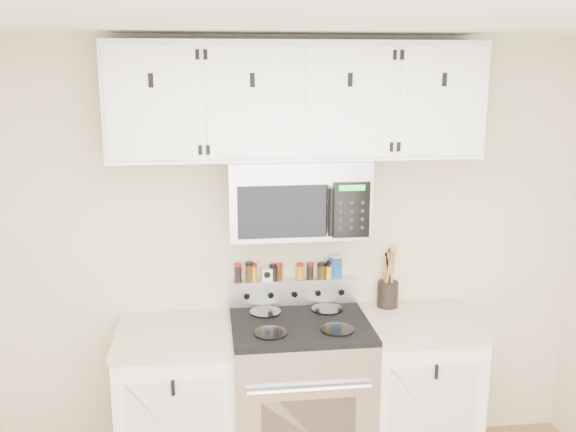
% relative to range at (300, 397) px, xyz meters
% --- Properties ---
extents(back_wall, '(3.50, 0.01, 2.50)m').
position_rel_range_xyz_m(back_wall, '(0.00, 0.32, 0.76)').
color(back_wall, '#BCB18D').
rests_on(back_wall, floor).
extents(ceiling, '(3.50, 3.50, 0.01)m').
position_rel_range_xyz_m(ceiling, '(0.00, -1.43, 2.01)').
color(ceiling, white).
rests_on(ceiling, back_wall).
extents(range, '(0.76, 0.65, 1.10)m').
position_rel_range_xyz_m(range, '(0.00, 0.00, 0.00)').
color(range, '#B7B7BA').
rests_on(range, floor).
extents(base_cabinet_left, '(0.64, 0.62, 0.92)m').
position_rel_range_xyz_m(base_cabinet_left, '(-0.69, 0.02, -0.03)').
color(base_cabinet_left, white).
rests_on(base_cabinet_left, floor).
extents(base_cabinet_right, '(0.64, 0.62, 0.92)m').
position_rel_range_xyz_m(base_cabinet_right, '(0.69, 0.02, -0.03)').
color(base_cabinet_right, white).
rests_on(base_cabinet_right, floor).
extents(microwave, '(0.76, 0.44, 0.42)m').
position_rel_range_xyz_m(microwave, '(0.00, 0.13, 1.14)').
color(microwave, '#9E9EA3').
rests_on(microwave, back_wall).
extents(upper_cabinets, '(2.00, 0.35, 0.62)m').
position_rel_range_xyz_m(upper_cabinets, '(-0.00, 0.15, 1.66)').
color(upper_cabinets, white).
rests_on(upper_cabinets, back_wall).
extents(utensil_crock, '(0.12, 0.12, 0.36)m').
position_rel_range_xyz_m(utensil_crock, '(0.56, 0.23, 0.52)').
color(utensil_crock, black).
rests_on(utensil_crock, base_cabinet_right).
extents(kitchen_timer, '(0.06, 0.05, 0.07)m').
position_rel_range_xyz_m(kitchen_timer, '(-0.16, 0.28, 0.65)').
color(kitchen_timer, white).
rests_on(kitchen_timer, range).
extents(salt_canister, '(0.08, 0.08, 0.14)m').
position_rel_range_xyz_m(salt_canister, '(0.25, 0.28, 0.68)').
color(salt_canister, '#154893').
rests_on(salt_canister, range).
extents(spice_jar_0, '(0.04, 0.04, 0.11)m').
position_rel_range_xyz_m(spice_jar_0, '(-0.33, 0.28, 0.67)').
color(spice_jar_0, black).
rests_on(spice_jar_0, range).
extents(spice_jar_1, '(0.05, 0.05, 0.11)m').
position_rel_range_xyz_m(spice_jar_1, '(-0.26, 0.28, 0.67)').
color(spice_jar_1, '#422C0F').
rests_on(spice_jar_1, range).
extents(spice_jar_2, '(0.04, 0.04, 0.10)m').
position_rel_range_xyz_m(spice_jar_2, '(-0.23, 0.28, 0.67)').
color(spice_jar_2, '#C68317').
rests_on(spice_jar_2, range).
extents(spice_jar_3, '(0.04, 0.04, 0.10)m').
position_rel_range_xyz_m(spice_jar_3, '(-0.12, 0.28, 0.66)').
color(spice_jar_3, black).
rests_on(spice_jar_3, range).
extents(spice_jar_4, '(0.04, 0.04, 0.10)m').
position_rel_range_xyz_m(spice_jar_4, '(-0.08, 0.28, 0.66)').
color(spice_jar_4, '#41250F').
rests_on(spice_jar_4, range).
extents(spice_jar_5, '(0.04, 0.04, 0.09)m').
position_rel_range_xyz_m(spice_jar_5, '(0.04, 0.28, 0.66)').
color(spice_jar_5, '#C08A16').
rests_on(spice_jar_5, range).
extents(spice_jar_6, '(0.04, 0.04, 0.10)m').
position_rel_range_xyz_m(spice_jar_6, '(0.10, 0.28, 0.66)').
color(spice_jar_6, black).
rests_on(spice_jar_6, range).
extents(spice_jar_7, '(0.05, 0.05, 0.09)m').
position_rel_range_xyz_m(spice_jar_7, '(0.17, 0.28, 0.66)').
color(spice_jar_7, '#3F2C0F').
rests_on(spice_jar_7, range).
extents(spice_jar_8, '(0.04, 0.04, 0.09)m').
position_rel_range_xyz_m(spice_jar_8, '(0.21, 0.28, 0.66)').
color(spice_jar_8, gold).
rests_on(spice_jar_8, range).
extents(spice_jar_9, '(0.04, 0.04, 0.10)m').
position_rel_range_xyz_m(spice_jar_9, '(0.22, 0.28, 0.67)').
color(spice_jar_9, gold).
rests_on(spice_jar_9, range).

